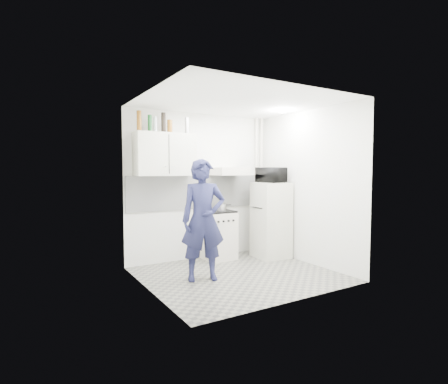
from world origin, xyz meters
TOP-DOWN VIEW (x-y plane):
  - floor at (0.00, 0.00)m, footprint 2.80×2.80m
  - ceiling at (0.00, 0.00)m, footprint 2.80×2.80m
  - wall_back at (0.00, 1.25)m, footprint 2.80×0.00m
  - wall_left at (-1.40, 0.00)m, footprint 0.00×2.60m
  - wall_right at (1.40, 0.00)m, footprint 0.00×2.60m
  - person at (-0.57, 0.07)m, footprint 0.73×0.58m
  - stove at (0.22, 1.00)m, footprint 0.53×0.53m
  - fridge at (1.10, 0.61)m, footprint 0.60×0.60m
  - stove_top at (0.22, 1.00)m, footprint 0.51×0.51m
  - saucepan at (0.27, 1.01)m, footprint 0.20×0.20m
  - microwave at (1.10, 0.61)m, footprint 0.53×0.39m
  - bottle_a at (-1.18, 1.07)m, footprint 0.08×0.08m
  - bottle_b at (-1.00, 1.07)m, footprint 0.07×0.07m
  - bottle_c at (-0.91, 1.07)m, footprint 0.06×0.06m
  - bottle_d at (-0.77, 1.07)m, footprint 0.07×0.07m
  - canister_a at (-0.66, 1.07)m, footprint 0.09×0.09m
  - bottle_e at (-0.35, 1.07)m, footprint 0.07×0.07m
  - upper_cabinet at (-0.75, 1.07)m, footprint 1.00×0.35m
  - range_hood at (0.45, 1.00)m, footprint 0.60×0.50m
  - backsplash at (0.00, 1.24)m, footprint 2.74×0.03m
  - pipe_a at (1.30, 1.17)m, footprint 0.05×0.05m
  - pipe_b at (1.18, 1.17)m, footprint 0.04×0.04m
  - ceiling_spot_fixture at (1.00, 0.20)m, footprint 0.10×0.10m

SIDE VIEW (x-z plane):
  - floor at x=0.00m, z-range 0.00..0.00m
  - stove at x=0.22m, z-range 0.00..0.84m
  - fridge at x=1.10m, z-range 0.00..1.37m
  - stove_top at x=0.22m, z-range 0.84..0.87m
  - person at x=-0.57m, z-range 0.00..1.75m
  - saucepan at x=0.27m, z-range 0.87..0.99m
  - backsplash at x=0.00m, z-range 0.90..1.50m
  - wall_left at x=-1.40m, z-range 0.00..2.60m
  - wall_right at x=1.40m, z-range 0.00..2.60m
  - pipe_a at x=1.30m, z-range 0.00..2.60m
  - pipe_b at x=1.18m, z-range 0.00..2.60m
  - wall_back at x=0.00m, z-range -0.10..2.70m
  - microwave at x=1.10m, z-range 1.37..1.64m
  - range_hood at x=0.45m, z-range 1.50..1.64m
  - upper_cabinet at x=-0.75m, z-range 1.50..2.20m
  - canister_a at x=-0.66m, z-range 2.20..2.42m
  - bottle_c at x=-0.91m, z-range 2.20..2.45m
  - bottle_b at x=-1.00m, z-range 2.20..2.47m
  - bottle_e at x=-0.35m, z-range 2.20..2.48m
  - bottle_a at x=-1.18m, z-range 2.20..2.52m
  - bottle_d at x=-0.77m, z-range 2.20..2.53m
  - ceiling_spot_fixture at x=1.00m, z-range 2.56..2.58m
  - ceiling at x=0.00m, z-range 2.60..2.60m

